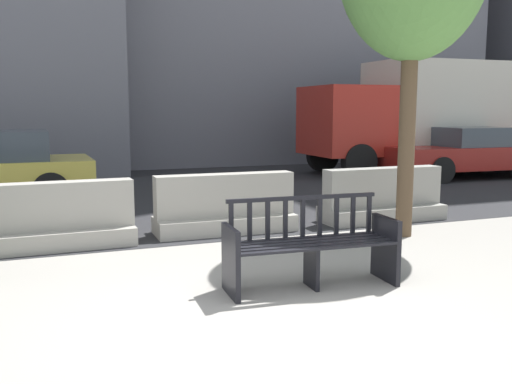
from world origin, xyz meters
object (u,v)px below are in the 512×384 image
jersey_barrier_centre (225,209)px  car_sedan_mid (467,153)px  street_bench (311,248)px  jersey_barrier_right (383,199)px  delivery_truck (430,112)px  jersey_barrier_left (53,222)px

jersey_barrier_centre → car_sedan_mid: (7.88, 4.04, 0.30)m
street_bench → car_sedan_mid: car_sedan_mid is taller
jersey_barrier_centre → car_sedan_mid: size_ratio=0.47×
jersey_barrier_right → delivery_truck: 7.93m
jersey_barrier_centre → delivery_truck: 9.80m
jersey_barrier_left → jersey_barrier_right: (4.90, 0.02, 0.00)m
street_bench → jersey_barrier_centre: size_ratio=0.85×
jersey_barrier_right → jersey_barrier_centre: bearing=178.0°
street_bench → jersey_barrier_centre: (0.01, 2.73, -0.06)m
jersey_barrier_centre → delivery_truck: (7.91, 5.62, 1.35)m
car_sedan_mid → delivery_truck: delivery_truck is taller
jersey_barrier_left → delivery_truck: size_ratio=0.29×
car_sedan_mid → street_bench: bearing=-139.4°
jersey_barrier_left → car_sedan_mid: car_sedan_mid is taller
jersey_barrier_right → delivery_truck: delivery_truck is taller
jersey_barrier_centre → delivery_truck: bearing=35.4°
car_sedan_mid → delivery_truck: 1.89m
delivery_truck → jersey_barrier_left: bearing=-150.7°
jersey_barrier_centre → jersey_barrier_right: size_ratio=1.00×
car_sedan_mid → delivery_truck: (0.03, 1.58, 1.04)m
street_bench → delivery_truck: delivery_truck is taller
jersey_barrier_right → car_sedan_mid: car_sedan_mid is taller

